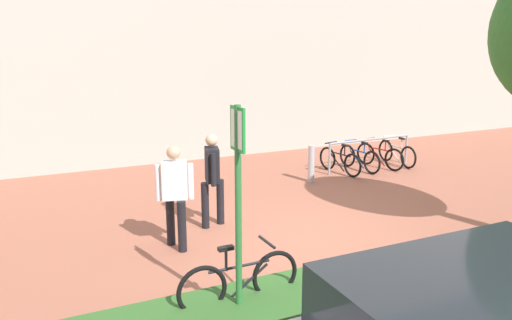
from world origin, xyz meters
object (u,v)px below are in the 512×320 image
Objects in this scene: bike_at_sign at (240,281)px; person_suited_navy at (212,174)px; bike_rack_cluster at (369,156)px; parking_sign_post at (238,183)px; person_shirt_blue at (175,191)px; bollard_steel at (311,164)px.

bike_at_sign is 0.98× the size of person_suited_navy.
parking_sign_post is at bearing -138.86° from bike_rack_cluster.
bike_at_sign is 0.98× the size of person_shirt_blue.
person_shirt_blue is 1.00× the size of person_suited_navy.
bike_rack_cluster is at bearing 25.44° from person_shirt_blue.
bike_rack_cluster is 6.85m from person_shirt_blue.
bollard_steel is 0.52× the size of person_shirt_blue.
bollard_steel is at bearing 50.56° from parking_sign_post.
parking_sign_post is 0.99× the size of bike_rack_cluster.
bike_rack_cluster is (5.96, 5.09, -0.00)m from bike_at_sign.
bollard_steel is at bearing 50.08° from bike_at_sign.
person_shirt_blue reaches higher than bike_at_sign.
parking_sign_post is 2.48m from person_shirt_blue.
bike_rack_cluster is 1.54× the size of person_suited_navy.
bollard_steel is (-2.07, -0.44, 0.10)m from bike_rack_cluster.
person_suited_navy is (0.71, 2.87, 0.63)m from bike_at_sign.
bike_rack_cluster is 2.95× the size of bollard_steel.
bollard_steel reaches higher than bike_rack_cluster.
person_shirt_blue reaches higher than bike_rack_cluster.
person_shirt_blue is at bearing 95.18° from bike_at_sign.
person_suited_navy is at bearing -157.10° from bike_rack_cluster.
person_suited_navy is (0.81, 3.07, -0.73)m from parking_sign_post.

